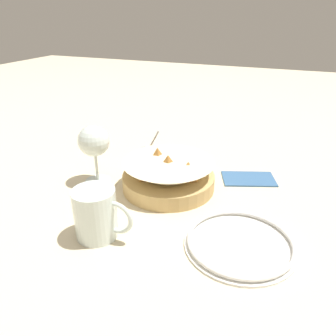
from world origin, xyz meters
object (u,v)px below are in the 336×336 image
Objects in this scene: wine_glass at (94,143)px; side_plate at (240,243)px; food_basket at (168,176)px; sauce_cup at (148,155)px; beer_mug at (97,215)px.

side_plate is at bearing -17.23° from wine_glass.
food_basket is 1.50× the size of wine_glass.
sauce_cup is at bearing 66.40° from wine_glass.
food_basket is 2.30× the size of sauce_cup.
wine_glass is at bearing -169.97° from food_basket.
food_basket is 1.86× the size of beer_mug.
beer_mug is 0.58× the size of side_plate.
beer_mug is (0.13, -0.20, -0.06)m from wine_glass.
beer_mug is at bearing -56.78° from wine_glass.
wine_glass reaches higher than food_basket.
wine_glass is 1.24× the size of beer_mug.
beer_mug is 0.29m from side_plate.
wine_glass reaches higher than sauce_cup.
beer_mug is at bearing -164.95° from side_plate.
sauce_cup is 0.37m from beer_mug.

